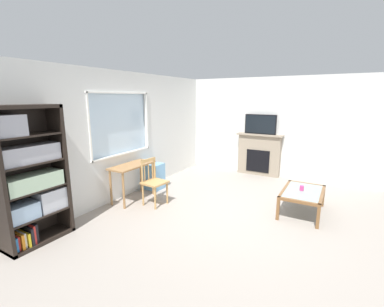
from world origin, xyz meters
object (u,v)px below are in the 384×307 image
desk_under_window (132,171)px  fireplace (259,154)px  plastic_drawer_unit (154,176)px  wooden_chair (153,181)px  bookshelf (30,177)px  coffee_table (303,194)px  sippy_cup (302,188)px  tv (260,124)px

desk_under_window → fireplace: (3.04, -1.71, -0.05)m
desk_under_window → plastic_drawer_unit: bearing=3.9°
wooden_chair → bookshelf: bearing=162.1°
bookshelf → plastic_drawer_unit: size_ratio=3.33×
plastic_drawer_unit → coffee_table: plastic_drawer_unit is taller
desk_under_window → wooden_chair: size_ratio=1.08×
coffee_table → sippy_cup: bearing=60.3°
fireplace → bookshelf: bearing=159.9°
coffee_table → plastic_drawer_unit: bearing=95.7°
fireplace → tv: 0.81m
tv → sippy_cup: size_ratio=9.09×
desk_under_window → fireplace: size_ratio=0.81×
desk_under_window → wooden_chair: 0.54m
tv → desk_under_window: bearing=150.6°
plastic_drawer_unit → tv: tv is taller
plastic_drawer_unit → fireplace: (2.30, -1.76, 0.26)m
plastic_drawer_unit → sippy_cup: size_ratio=6.55×
wooden_chair → coffee_table: size_ratio=0.85×
fireplace → coffee_table: 2.43m
desk_under_window → tv: (3.02, -1.71, 0.76)m
plastic_drawer_unit → coffee_table: size_ratio=0.55×
coffee_table → desk_under_window: bearing=108.8°
tv → coffee_table: (-1.98, -1.37, -1.00)m
tv → bookshelf: bearing=159.8°
bookshelf → wooden_chair: bookshelf is taller
bookshelf → fireplace: size_ratio=1.63×
desk_under_window → coffee_table: 3.26m
bookshelf → coffee_table: 4.39m
desk_under_window → fireplace: bearing=-29.3°
plastic_drawer_unit → bookshelf: bearing=178.7°
fireplace → sippy_cup: 2.40m
bookshelf → plastic_drawer_unit: bookshelf is taller
bookshelf → sippy_cup: bookshelf is taller
sippy_cup → coffee_table: bearing=-119.7°
fireplace → sippy_cup: bearing=-145.7°
bookshelf → wooden_chair: (1.93, -0.62, -0.51)m
desk_under_window → wooden_chair: bearing=-88.0°
tv → coffee_table: bearing=-145.2°
bookshelf → tv: 5.27m
wooden_chair → plastic_drawer_unit: wooden_chair is taller
coffee_table → sippy_cup: (0.01, 0.03, 0.10)m
bookshelf → desk_under_window: bearing=-3.2°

